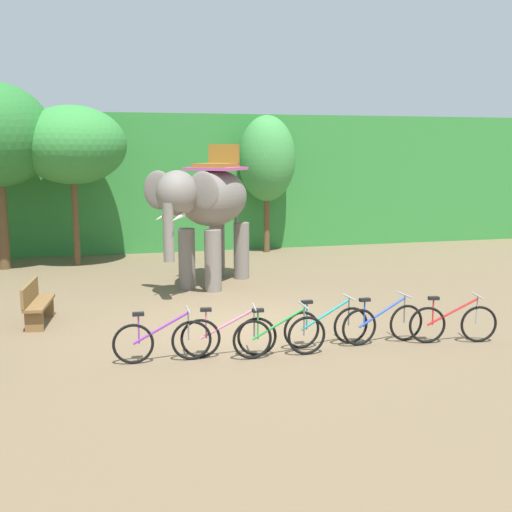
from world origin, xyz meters
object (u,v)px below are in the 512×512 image
at_px(tree_left, 72,145).
at_px(bike_purple, 162,340).
at_px(bike_pink, 229,336).
at_px(bike_red, 453,323).
at_px(bike_green, 280,336).
at_px(bike_blue, 383,323).
at_px(bike_teal, 326,326).
at_px(tree_far_left, 267,159).
at_px(elephant, 209,204).
at_px(wooden_bench, 36,302).

height_order(tree_left, bike_purple, tree_left).
relative_size(bike_purple, bike_pink, 1.01).
bearing_deg(bike_red, bike_green, 179.64).
xyz_separation_m(bike_purple, bike_blue, (4.16, 0.03, 0.00)).
bearing_deg(bike_teal, tree_far_left, 80.06).
distance_m(bike_green, bike_teal, 1.10).
distance_m(elephant, bike_blue, 6.63).
bearing_deg(bike_red, tree_left, 123.91).
height_order(bike_green, bike_teal, same).
relative_size(bike_teal, bike_blue, 1.00).
bearing_deg(bike_purple, tree_far_left, 65.93).
bearing_deg(tree_far_left, bike_teal, -99.94).
bearing_deg(bike_pink, tree_left, 104.87).
bearing_deg(bike_purple, bike_teal, 2.55).
bearing_deg(tree_far_left, bike_purple, -114.07).
xyz_separation_m(tree_far_left, bike_blue, (-0.84, -11.17, -2.92)).
height_order(elephant, bike_red, elephant).
relative_size(tree_far_left, bike_purple, 2.82).
bearing_deg(bike_blue, tree_left, 119.43).
distance_m(bike_pink, bike_green, 0.90).
bearing_deg(tree_left, bike_blue, -60.57).
bearing_deg(bike_blue, elephant, 110.24).
distance_m(tree_far_left, elephant, 6.12).
xyz_separation_m(elephant, bike_blue, (2.21, -5.98, -1.82)).
distance_m(tree_far_left, bike_red, 11.85).
distance_m(bike_green, bike_blue, 2.15).
bearing_deg(elephant, bike_teal, -79.35).
height_order(bike_teal, bike_red, same).
bearing_deg(wooden_bench, bike_blue, -25.58).
height_order(bike_blue, bike_red, same).
bearing_deg(elephant, bike_green, -89.31).
bearing_deg(bike_blue, bike_red, -13.42).
relative_size(bike_pink, bike_blue, 0.99).
bearing_deg(bike_blue, wooden_bench, 154.42).
height_order(tree_left, bike_teal, tree_left).
xyz_separation_m(tree_far_left, bike_pink, (-3.84, -11.23, -2.92)).
bearing_deg(bike_green, bike_pink, 165.56).
xyz_separation_m(tree_left, elephant, (3.50, -4.13, -1.56)).
height_order(tree_far_left, elephant, tree_far_left).
distance_m(tree_left, bike_purple, 10.80).
relative_size(bike_pink, bike_green, 0.99).
bearing_deg(tree_left, wooden_bench, -96.08).
bearing_deg(bike_pink, bike_teal, 5.01).
relative_size(bike_blue, bike_red, 1.01).
xyz_separation_m(bike_blue, wooden_bench, (-6.45, 3.09, 0.09)).
relative_size(elephant, bike_teal, 2.28).
xyz_separation_m(tree_far_left, wooden_bench, (-7.29, -8.08, -2.83)).
bearing_deg(bike_pink, bike_red, -3.27).
relative_size(bike_teal, bike_red, 1.01).
xyz_separation_m(elephant, bike_green, (0.08, -6.27, -1.82)).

